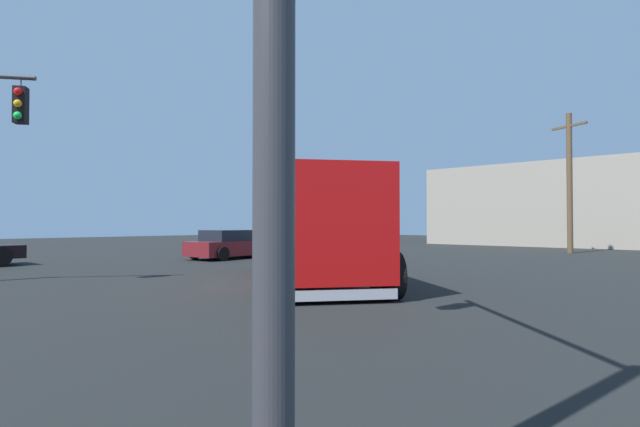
{
  "coord_description": "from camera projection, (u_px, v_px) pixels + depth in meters",
  "views": [
    {
      "loc": [
        8.91,
        -8.8,
        1.6
      ],
      "look_at": [
        -0.02,
        1.03,
        1.88
      ],
      "focal_mm": 27.09,
      "sensor_mm": 36.0,
      "label": 1
    }
  ],
  "objects": [
    {
      "name": "delivery_truck",
      "position": [
        311.0,
        227.0,
        13.35
      ],
      "size": [
        8.25,
        7.2,
        2.86
      ],
      "color": "red",
      "rests_on": "ground"
    },
    {
      "name": "ground_plane",
      "position": [
        294.0,
        285.0,
        12.47
      ],
      "size": [
        100.0,
        100.0,
        0.0
      ],
      "primitive_type": "plane",
      "color": "black"
    },
    {
      "name": "utility_pole",
      "position": [
        570.0,
        180.0,
        26.36
      ],
      "size": [
        2.04,
        1.04,
        7.65
      ],
      "color": "brown",
      "rests_on": "ground"
    },
    {
      "name": "building_backdrop",
      "position": [
        569.0,
        205.0,
        34.37
      ],
      "size": [
        19.49,
        6.0,
        5.91
      ],
      "primitive_type": "cube",
      "color": "gray",
      "rests_on": "ground"
    },
    {
      "name": "sedan_maroon",
      "position": [
        232.0,
        245.0,
        22.31
      ],
      "size": [
        2.36,
        4.45,
        1.31
      ],
      "color": "maroon",
      "rests_on": "ground"
    }
  ]
}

